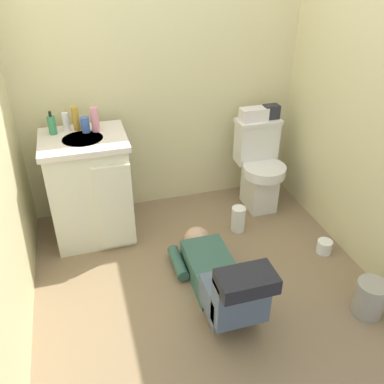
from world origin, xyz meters
TOP-DOWN VIEW (x-y plane):
  - ground_plane at (0.00, 0.00)m, footprint 2.72×2.95m
  - wall_back at (0.00, 1.01)m, footprint 2.38×0.08m
  - wall_right at (1.15, 0.00)m, footprint 0.08×1.95m
  - toilet at (0.74, 0.67)m, footprint 0.36×0.46m
  - vanity_cabinet at (-0.65, 0.63)m, footprint 0.60×0.53m
  - faucet at (-0.65, 0.77)m, footprint 0.02×0.02m
  - person_plumber at (0.05, -0.30)m, footprint 0.39×1.06m
  - tissue_box at (0.69, 0.76)m, footprint 0.22×0.11m
  - toiletry_bag at (0.84, 0.76)m, footprint 0.12×0.09m
  - soap_dispenser at (-0.84, 0.75)m, footprint 0.06×0.06m
  - bottle_white at (-0.75, 0.79)m, footprint 0.05×0.05m
  - bottle_amber at (-0.68, 0.78)m, footprint 0.05×0.05m
  - bottle_blue at (-0.62, 0.72)m, footprint 0.06×0.06m
  - bottle_pink at (-0.55, 0.72)m, footprint 0.05×0.05m
  - trash_can at (0.89, -0.67)m, footprint 0.19×0.19m
  - paper_towel_roll at (0.44, 0.35)m, footprint 0.11×0.11m
  - toilet_paper_roll at (0.95, -0.09)m, footprint 0.11×0.11m

SIDE VIEW (x-z plane):
  - ground_plane at x=0.00m, z-range -0.04..0.00m
  - toilet_paper_roll at x=0.95m, z-range 0.00..0.10m
  - paper_towel_roll at x=0.44m, z-range 0.00..0.21m
  - trash_can at x=0.89m, z-range 0.00..0.23m
  - person_plumber at x=0.05m, z-range -0.08..0.44m
  - toilet at x=0.74m, z-range -0.01..0.74m
  - vanity_cabinet at x=-0.65m, z-range 0.01..0.83m
  - tissue_box at x=0.69m, z-range 0.75..0.85m
  - toiletry_bag at x=0.84m, z-range 0.75..0.86m
  - faucet at x=-0.65m, z-range 0.82..0.92m
  - bottle_blue at x=-0.62m, z-range 0.82..0.93m
  - bottle_white at x=-0.75m, z-range 0.82..0.95m
  - soap_dispenser at x=-0.84m, z-range 0.80..0.97m
  - bottle_amber at x=-0.68m, z-range 0.82..0.99m
  - bottle_pink at x=-0.55m, z-range 0.82..1.00m
  - wall_back at x=0.00m, z-range 0.00..2.40m
  - wall_right at x=1.15m, z-range 0.00..2.40m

